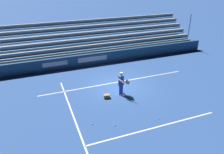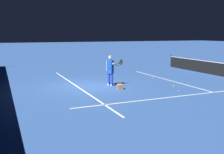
{
  "view_description": "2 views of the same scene",
  "coord_description": "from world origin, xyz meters",
  "px_view_note": "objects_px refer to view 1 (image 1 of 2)",
  "views": [
    {
      "loc": [
        5.83,
        13.86,
        7.99
      ],
      "look_at": [
        0.48,
        -0.07,
        0.76
      ],
      "focal_mm": 35.0,
      "sensor_mm": 36.0,
      "label": 1
    },
    {
      "loc": [
        14.06,
        -4.45,
        2.95
      ],
      "look_at": [
        1.27,
        1.07,
        0.65
      ],
      "focal_mm": 42.0,
      "sensor_mm": 36.0,
      "label": 2
    }
  ],
  "objects_px": {
    "ball_box_cardboard": "(107,96)",
    "tennis_ball_stray_back": "(159,118)",
    "tennis_ball_by_box": "(120,78)",
    "tennis_ball_on_baseline": "(92,124)",
    "tennis_ball_near_player": "(115,125)",
    "tennis_player": "(121,83)",
    "tennis_ball_toward_net": "(124,74)"
  },
  "relations": [
    {
      "from": "tennis_ball_by_box",
      "to": "tennis_ball_on_baseline",
      "type": "xyz_separation_m",
      "value": [
        3.86,
        4.96,
        0.0
      ]
    },
    {
      "from": "ball_box_cardboard",
      "to": "tennis_ball_stray_back",
      "type": "bearing_deg",
      "value": 122.21
    },
    {
      "from": "tennis_ball_by_box",
      "to": "ball_box_cardboard",
      "type": "bearing_deg",
      "value": 49.78
    },
    {
      "from": "tennis_ball_stray_back",
      "to": "tennis_ball_by_box",
      "type": "distance_m",
      "value": 5.87
    },
    {
      "from": "ball_box_cardboard",
      "to": "tennis_ball_stray_back",
      "type": "xyz_separation_m",
      "value": [
        -2.15,
        3.42,
        -0.1
      ]
    },
    {
      "from": "tennis_player",
      "to": "tennis_ball_stray_back",
      "type": "bearing_deg",
      "value": 106.12
    },
    {
      "from": "tennis_ball_by_box",
      "to": "tennis_ball_on_baseline",
      "type": "bearing_deg",
      "value": 52.1
    },
    {
      "from": "tennis_ball_toward_net",
      "to": "tennis_ball_on_baseline",
      "type": "relative_size",
      "value": 1.0
    },
    {
      "from": "tennis_ball_near_player",
      "to": "tennis_ball_stray_back",
      "type": "bearing_deg",
      "value": 172.79
    },
    {
      "from": "tennis_player",
      "to": "tennis_ball_toward_net",
      "type": "distance_m",
      "value": 3.5
    },
    {
      "from": "tennis_player",
      "to": "tennis_ball_near_player",
      "type": "relative_size",
      "value": 25.98
    },
    {
      "from": "tennis_ball_toward_net",
      "to": "tennis_ball_near_player",
      "type": "distance_m",
      "value": 6.97
    },
    {
      "from": "tennis_ball_stray_back",
      "to": "tennis_ball_on_baseline",
      "type": "xyz_separation_m",
      "value": [
        3.94,
        -0.91,
        0.0
      ]
    },
    {
      "from": "tennis_ball_near_player",
      "to": "tennis_ball_stray_back",
      "type": "xyz_separation_m",
      "value": [
        -2.73,
        0.35,
        0.0
      ]
    },
    {
      "from": "tennis_ball_stray_back",
      "to": "tennis_ball_by_box",
      "type": "bearing_deg",
      "value": -89.25
    },
    {
      "from": "tennis_ball_toward_net",
      "to": "tennis_ball_by_box",
      "type": "height_order",
      "value": "same"
    },
    {
      "from": "tennis_player",
      "to": "tennis_ball_toward_net",
      "type": "xyz_separation_m",
      "value": [
        -1.59,
        -2.99,
        -0.86
      ]
    },
    {
      "from": "ball_box_cardboard",
      "to": "tennis_ball_toward_net",
      "type": "relative_size",
      "value": 6.06
    },
    {
      "from": "tennis_ball_on_baseline",
      "to": "ball_box_cardboard",
      "type": "bearing_deg",
      "value": -125.48
    },
    {
      "from": "tennis_ball_near_player",
      "to": "tennis_ball_on_baseline",
      "type": "distance_m",
      "value": 1.33
    },
    {
      "from": "ball_box_cardboard",
      "to": "tennis_ball_by_box",
      "type": "height_order",
      "value": "ball_box_cardboard"
    },
    {
      "from": "tennis_ball_toward_net",
      "to": "tennis_ball_near_player",
      "type": "height_order",
      "value": "same"
    },
    {
      "from": "tennis_ball_stray_back",
      "to": "tennis_ball_on_baseline",
      "type": "bearing_deg",
      "value": -13.05
    },
    {
      "from": "tennis_ball_toward_net",
      "to": "tennis_ball_by_box",
      "type": "relative_size",
      "value": 1.0
    },
    {
      "from": "tennis_player",
      "to": "tennis_ball_stray_back",
      "type": "xyz_separation_m",
      "value": [
        -1.01,
        3.49,
        -0.86
      ]
    },
    {
      "from": "tennis_player",
      "to": "tennis_ball_near_player",
      "type": "distance_m",
      "value": 3.69
    },
    {
      "from": "tennis_ball_near_player",
      "to": "tennis_ball_on_baseline",
      "type": "height_order",
      "value": "same"
    },
    {
      "from": "tennis_player",
      "to": "tennis_ball_on_baseline",
      "type": "xyz_separation_m",
      "value": [
        2.93,
        2.58,
        -0.86
      ]
    },
    {
      "from": "tennis_ball_by_box",
      "to": "tennis_ball_toward_net",
      "type": "bearing_deg",
      "value": -137.1
    },
    {
      "from": "tennis_ball_stray_back",
      "to": "tennis_ball_on_baseline",
      "type": "relative_size",
      "value": 1.0
    },
    {
      "from": "ball_box_cardboard",
      "to": "tennis_ball_near_player",
      "type": "bearing_deg",
      "value": 79.34
    },
    {
      "from": "tennis_player",
      "to": "tennis_ball_stray_back",
      "type": "relative_size",
      "value": 25.98
    }
  ]
}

